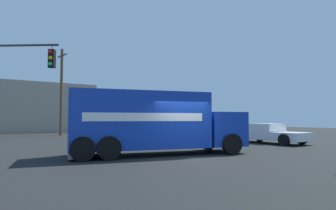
{
  "coord_description": "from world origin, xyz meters",
  "views": [
    {
      "loc": [
        -8.07,
        -9.93,
        1.7
      ],
      "look_at": [
        -0.0,
        1.73,
        2.38
      ],
      "focal_mm": 31.25,
      "sensor_mm": 36.0,
      "label": 1
    }
  ],
  "objects_px": {
    "traffic_light_primary": "(1,78)",
    "pickup_white": "(270,133)",
    "utility_pole": "(61,91)",
    "delivery_truck": "(153,122)",
    "vending_machine_red": "(215,125)",
    "palm_tree_far": "(199,105)"
  },
  "relations": [
    {
      "from": "vending_machine_red",
      "to": "palm_tree_far",
      "type": "height_order",
      "value": "palm_tree_far"
    },
    {
      "from": "vending_machine_red",
      "to": "utility_pole",
      "type": "relative_size",
      "value": 0.2
    },
    {
      "from": "utility_pole",
      "to": "vending_machine_red",
      "type": "bearing_deg",
      "value": -31.91
    },
    {
      "from": "vending_machine_red",
      "to": "palm_tree_far",
      "type": "distance_m",
      "value": 4.03
    },
    {
      "from": "delivery_truck",
      "to": "pickup_white",
      "type": "bearing_deg",
      "value": 5.25
    },
    {
      "from": "delivery_truck",
      "to": "pickup_white",
      "type": "distance_m",
      "value": 10.34
    },
    {
      "from": "vending_machine_red",
      "to": "utility_pole",
      "type": "xyz_separation_m",
      "value": [
        -13.88,
        8.64,
        3.65
      ]
    },
    {
      "from": "delivery_truck",
      "to": "utility_pole",
      "type": "height_order",
      "value": "utility_pole"
    },
    {
      "from": "traffic_light_primary",
      "to": "pickup_white",
      "type": "distance_m",
      "value": 17.09
    },
    {
      "from": "palm_tree_far",
      "to": "utility_pole",
      "type": "bearing_deg",
      "value": 159.64
    },
    {
      "from": "pickup_white",
      "to": "palm_tree_far",
      "type": "bearing_deg",
      "value": 69.7
    },
    {
      "from": "pickup_white",
      "to": "vending_machine_red",
      "type": "height_order",
      "value": "vending_machine_red"
    },
    {
      "from": "delivery_truck",
      "to": "palm_tree_far",
      "type": "distance_m",
      "value": 21.07
    },
    {
      "from": "pickup_white",
      "to": "vending_machine_red",
      "type": "relative_size",
      "value": 2.81
    },
    {
      "from": "utility_pole",
      "to": "palm_tree_far",
      "type": "bearing_deg",
      "value": -20.36
    },
    {
      "from": "palm_tree_far",
      "to": "utility_pole",
      "type": "xyz_separation_m",
      "value": [
        -14.42,
        5.35,
        1.39
      ]
    },
    {
      "from": "pickup_white",
      "to": "palm_tree_far",
      "type": "xyz_separation_m",
      "value": [
        4.99,
        13.48,
        2.6
      ]
    },
    {
      "from": "delivery_truck",
      "to": "utility_pole",
      "type": "bearing_deg",
      "value": 87.59
    },
    {
      "from": "utility_pole",
      "to": "pickup_white",
      "type": "bearing_deg",
      "value": -63.39
    },
    {
      "from": "traffic_light_primary",
      "to": "vending_machine_red",
      "type": "bearing_deg",
      "value": 15.46
    },
    {
      "from": "delivery_truck",
      "to": "vending_machine_red",
      "type": "xyz_separation_m",
      "value": [
        14.71,
        11.13,
        -0.48
      ]
    },
    {
      "from": "pickup_white",
      "to": "utility_pole",
      "type": "xyz_separation_m",
      "value": [
        -9.43,
        18.83,
        3.99
      ]
    }
  ]
}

